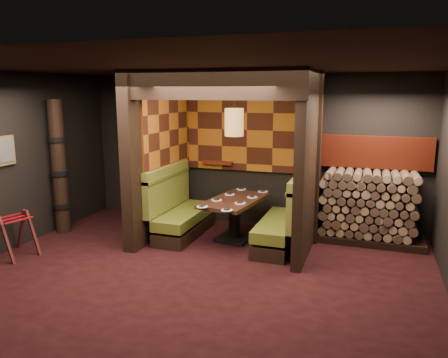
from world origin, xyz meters
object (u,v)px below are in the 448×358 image
(pendant_lamp, at_px, (234,122))
(booth_bench_right, at_px, (284,223))
(booth_bench_left, at_px, (180,213))
(firewood_stack, at_px, (372,207))
(totem_column, at_px, (59,168))
(dining_table, at_px, (235,212))
(luggage_rack, at_px, (14,233))

(pendant_lamp, bearing_deg, booth_bench_right, 1.26)
(booth_bench_left, bearing_deg, firewood_stack, 12.17)
(booth_bench_left, xyz_separation_m, firewood_stack, (3.25, 0.70, 0.21))
(booth_bench_left, distance_m, booth_bench_right, 1.89)
(booth_bench_right, height_order, totem_column, totem_column)
(booth_bench_left, distance_m, dining_table, 1.03)
(luggage_rack, distance_m, totem_column, 1.48)
(dining_table, distance_m, pendant_lamp, 1.54)
(booth_bench_right, height_order, firewood_stack, firewood_stack)
(totem_column, bearing_deg, firewood_stack, 13.19)
(dining_table, height_order, luggage_rack, dining_table)
(booth_bench_left, relative_size, totem_column, 0.67)
(pendant_lamp, distance_m, firewood_stack, 2.74)
(dining_table, bearing_deg, pendant_lamp, -90.00)
(booth_bench_right, bearing_deg, totem_column, -172.14)
(booth_bench_right, bearing_deg, dining_table, 177.97)
(booth_bench_right, distance_m, dining_table, 0.88)
(pendant_lamp, distance_m, luggage_rack, 3.88)
(pendant_lamp, xyz_separation_m, firewood_stack, (2.22, 0.72, -1.43))
(dining_table, bearing_deg, totem_column, -169.42)
(pendant_lamp, relative_size, totem_column, 0.43)
(dining_table, bearing_deg, luggage_rack, -149.19)
(booth_bench_left, relative_size, luggage_rack, 2.06)
(booth_bench_left, bearing_deg, dining_table, 1.73)
(luggage_rack, relative_size, firewood_stack, 0.45)
(luggage_rack, xyz_separation_m, firewood_stack, (5.26, 2.48, 0.24))
(luggage_rack, bearing_deg, firewood_stack, 25.23)
(totem_column, bearing_deg, booth_bench_right, 7.86)
(booth_bench_left, relative_size, pendant_lamp, 1.54)
(dining_table, height_order, pendant_lamp, pendant_lamp)
(booth_bench_left, distance_m, luggage_rack, 2.68)
(booth_bench_right, relative_size, dining_table, 1.07)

